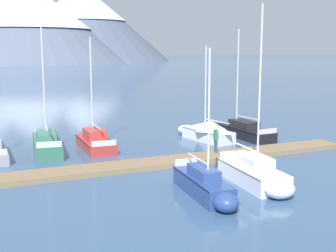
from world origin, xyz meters
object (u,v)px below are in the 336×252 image
at_px(sailboat_second_berth, 47,142).
at_px(sailboat_mid_dock_port, 94,140).
at_px(sailboat_mid_dock_starboard, 206,185).
at_px(person_on_dock, 216,138).
at_px(sailboat_far_berth, 256,174).
at_px(sailboat_outer_slip, 205,130).
at_px(sailboat_end_of_dock, 242,130).

bearing_deg(sailboat_second_berth, sailboat_mid_dock_port, -8.15).
bearing_deg(sailboat_mid_dock_starboard, person_on_dock, 52.92).
relative_size(sailboat_second_berth, person_on_dock, 5.00).
xyz_separation_m(sailboat_mid_dock_starboard, sailboat_far_berth, (3.29, 0.30, 0.04)).
bearing_deg(person_on_dock, sailboat_mid_dock_port, 133.32).
height_order(sailboat_outer_slip, person_on_dock, sailboat_outer_slip).
relative_size(sailboat_mid_dock_port, sailboat_end_of_dock, 0.92).
distance_m(sailboat_mid_dock_starboard, person_on_dock, 8.30).
height_order(sailboat_mid_dock_port, person_on_dock, sailboat_mid_dock_port).
relative_size(sailboat_mid_dock_port, sailboat_outer_slip, 1.08).
bearing_deg(person_on_dock, sailboat_second_berth, 143.38).
xyz_separation_m(sailboat_far_berth, sailboat_outer_slip, (4.13, 11.35, 0.11)).
height_order(sailboat_mid_dock_port, sailboat_end_of_dock, sailboat_end_of_dock).
relative_size(sailboat_outer_slip, person_on_dock, 4.27).
bearing_deg(person_on_dock, sailboat_outer_slip, 64.34).
distance_m(sailboat_mid_dock_port, sailboat_end_of_dock, 11.97).
distance_m(sailboat_second_berth, sailboat_mid_dock_port, 3.27).
bearing_deg(sailboat_end_of_dock, sailboat_outer_slip, 175.31).
relative_size(sailboat_far_berth, sailboat_outer_slip, 1.27).
height_order(sailboat_mid_dock_port, sailboat_mid_dock_starboard, sailboat_mid_dock_port).
distance_m(sailboat_far_berth, person_on_dock, 6.56).
bearing_deg(sailboat_second_berth, person_on_dock, -36.62).
xyz_separation_m(sailboat_second_berth, sailboat_mid_dock_starboard, (4.38, -13.56, -0.00)).
bearing_deg(sailboat_outer_slip, sailboat_end_of_dock, -4.69).
bearing_deg(sailboat_end_of_dock, sailboat_second_berth, 171.77).
distance_m(sailboat_far_berth, sailboat_outer_slip, 12.08).
bearing_deg(sailboat_second_berth, sailboat_outer_slip, -9.20).
relative_size(sailboat_second_berth, sailboat_mid_dock_port, 1.08).
xyz_separation_m(sailboat_second_berth, sailboat_outer_slip, (11.79, -1.91, 0.15)).
xyz_separation_m(sailboat_mid_dock_port, sailboat_mid_dock_starboard, (1.14, -13.09, 0.07)).
height_order(sailboat_second_berth, sailboat_outer_slip, sailboat_second_berth).
height_order(sailboat_mid_dock_port, sailboat_outer_slip, sailboat_mid_dock_port).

